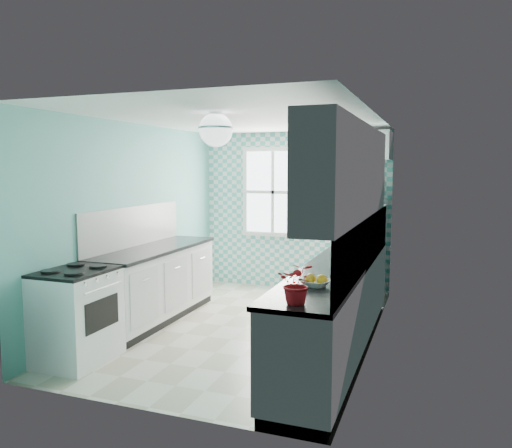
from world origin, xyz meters
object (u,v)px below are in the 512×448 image
(sink, at_px, (354,251))
(microwave, at_px, (362,186))
(fridge, at_px, (361,249))
(stove, at_px, (77,315))
(fruit_bowl, at_px, (316,283))
(potted_plant, at_px, (298,283))
(ceiling_light, at_px, (216,129))

(sink, relative_size, microwave, 0.90)
(fridge, xyz_separation_m, microwave, (0.00, 0.00, 0.92))
(stove, relative_size, microwave, 1.55)
(stove, bearing_deg, fruit_bowl, 3.81)
(sink, relative_size, fruit_bowl, 2.17)
(stove, xyz_separation_m, microwave, (2.31, 3.36, 1.19))
(fridge, distance_m, sink, 1.26)
(stove, distance_m, fruit_bowl, 2.45)
(sink, xyz_separation_m, fruit_bowl, (-0.00, -2.01, 0.04))
(potted_plant, distance_m, microwave, 3.88)
(ceiling_light, bearing_deg, potted_plant, -45.34)
(sink, bearing_deg, ceiling_light, -133.12)
(stove, height_order, sink, sink)
(fruit_bowl, xyz_separation_m, potted_plant, (0.00, -0.58, 0.13))
(fridge, xyz_separation_m, fruit_bowl, (0.09, -3.25, 0.22))
(fridge, relative_size, sink, 2.84)
(potted_plant, bearing_deg, sink, 89.90)
(ceiling_light, distance_m, potted_plant, 2.10)
(fridge, bearing_deg, fruit_bowl, -87.24)
(stove, distance_m, microwave, 4.25)
(fridge, xyz_separation_m, potted_plant, (0.09, -3.84, 0.34))
(sink, distance_m, fruit_bowl, 2.01)
(ceiling_light, height_order, stove, ceiling_light)
(stove, xyz_separation_m, sink, (2.40, 2.12, 0.45))
(sink, bearing_deg, potted_plant, -92.04)
(ceiling_light, distance_m, stove, 2.32)
(ceiling_light, height_order, microwave, ceiling_light)
(microwave, bearing_deg, fruit_bowl, 93.51)
(stove, relative_size, fruit_bowl, 3.75)
(microwave, bearing_deg, fridge, 56.45)
(fruit_bowl, xyz_separation_m, microwave, (-0.09, 3.25, 0.70))
(fridge, height_order, stove, fridge)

